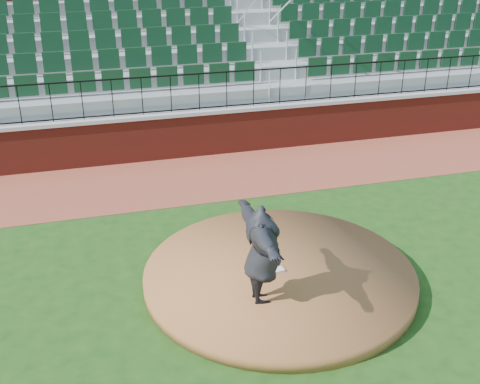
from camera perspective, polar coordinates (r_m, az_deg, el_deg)
name	(u,v)px	position (r m, az deg, el deg)	size (l,w,h in m)	color
ground	(262,291)	(10.89, 2.15, -9.43)	(90.00, 90.00, 0.00)	#1C4212
warning_track	(199,177)	(15.50, -3.88, 1.45)	(34.00, 3.20, 0.01)	brown
field_wall	(187,135)	(16.75, -5.09, 5.40)	(34.00, 0.35, 1.20)	maroon
wall_cap	(186,113)	(16.55, -5.18, 7.52)	(34.00, 0.45, 0.10)	#B7B7B7
wall_railing	(185,93)	(16.40, -5.25, 9.36)	(34.00, 0.05, 1.00)	black
seating_stands	(168,54)	(18.90, -6.90, 12.90)	(34.00, 5.10, 4.60)	gray
concourse_wall	(154,25)	(21.55, -8.22, 15.49)	(34.00, 0.50, 5.50)	maroon
pitchers_mound	(279,276)	(11.11, 3.76, -7.94)	(4.96, 4.96, 0.25)	brown
pitching_rubber	(268,273)	(10.91, 2.67, -7.68)	(0.64, 0.16, 0.04)	white
pitcher	(262,254)	(9.76, 2.15, -5.94)	(2.18, 0.59, 1.78)	black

